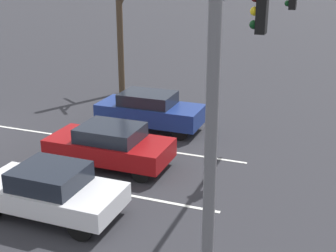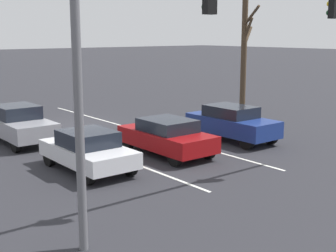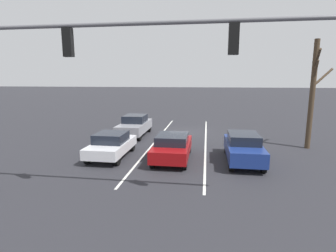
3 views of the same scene
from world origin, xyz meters
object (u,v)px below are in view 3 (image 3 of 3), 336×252
at_px(car_silver_rightlane_front, 112,144).
at_px(car_navy_leftlane_front, 243,147).
at_px(traffic_signal_gantry, 75,64).
at_px(bare_tree_near, 313,92).
at_px(car_maroon_midlane_front, 172,146).
at_px(car_gray_rightlane_second, 135,125).

relative_size(car_silver_rightlane_front, car_navy_leftlane_front, 0.92).
xyz_separation_m(traffic_signal_gantry, bare_tree_near, (-11.17, -9.10, -1.35)).
bearing_deg(car_maroon_midlane_front, bare_tree_near, -156.35).
bearing_deg(car_gray_rightlane_second, bare_tree_near, 170.24).
xyz_separation_m(car_navy_leftlane_front, car_gray_rightlane_second, (7.66, -5.65, 0.01)).
xyz_separation_m(car_maroon_midlane_front, bare_tree_near, (-8.46, -3.71, 2.89)).
height_order(car_navy_leftlane_front, car_gray_rightlane_second, car_gray_rightlane_second).
height_order(car_navy_leftlane_front, traffic_signal_gantry, traffic_signal_gantry).
bearing_deg(traffic_signal_gantry, car_silver_rightlane_front, -81.09).
height_order(car_maroon_midlane_front, bare_tree_near, bare_tree_near).
bearing_deg(car_maroon_midlane_front, car_gray_rightlane_second, -56.93).
xyz_separation_m(car_gray_rightlane_second, traffic_signal_gantry, (-1.08, 11.21, 4.15)).
bearing_deg(car_maroon_midlane_front, car_navy_leftlane_front, -177.58).
xyz_separation_m(car_maroon_midlane_front, car_navy_leftlane_front, (-3.87, -0.16, 0.07)).
height_order(car_navy_leftlane_front, bare_tree_near, bare_tree_near).
relative_size(car_navy_leftlane_front, bare_tree_near, 0.63).
bearing_deg(car_navy_leftlane_front, car_silver_rightlane_front, 1.48).
bearing_deg(car_silver_rightlane_front, car_maroon_midlane_front, -179.54).
bearing_deg(car_gray_rightlane_second, traffic_signal_gantry, 95.51).
bearing_deg(car_navy_leftlane_front, car_maroon_midlane_front, 2.42).
xyz_separation_m(car_maroon_midlane_front, car_gray_rightlane_second, (3.79, -5.81, 0.08)).
relative_size(car_maroon_midlane_front, car_silver_rightlane_front, 1.05).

